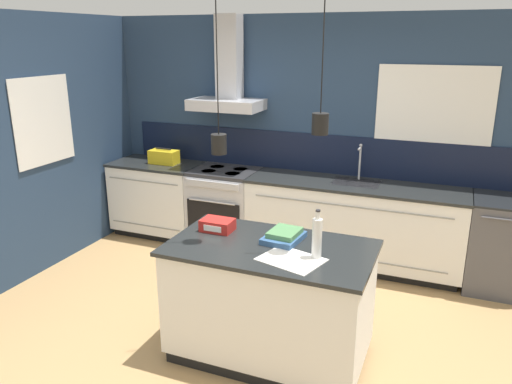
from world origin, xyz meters
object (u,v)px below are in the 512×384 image
at_px(dishwasher, 501,245).
at_px(yellow_toolbox, 164,157).
at_px(bottle_on_island, 317,238).
at_px(oven_range, 225,208).
at_px(book_stack, 284,236).
at_px(red_supply_box, 217,225).

xyz_separation_m(dishwasher, yellow_toolbox, (-3.72, 0.00, 0.54)).
distance_m(bottle_on_island, yellow_toolbox, 3.08).
distance_m(dishwasher, bottle_on_island, 2.40).
xyz_separation_m(oven_range, book_stack, (1.30, -1.70, 0.49)).
relative_size(book_stack, red_supply_box, 1.40).
distance_m(oven_range, yellow_toolbox, 0.96).
relative_size(book_stack, yellow_toolbox, 1.02).
bearing_deg(bottle_on_island, book_stack, 145.30).
height_order(dishwasher, yellow_toolbox, yellow_toolbox).
height_order(oven_range, red_supply_box, red_supply_box).
bearing_deg(yellow_toolbox, dishwasher, -0.00).
height_order(bottle_on_island, yellow_toolbox, bottle_on_island).
relative_size(bottle_on_island, red_supply_box, 1.42).
xyz_separation_m(bottle_on_island, yellow_toolbox, (-2.41, 1.92, -0.07)).
bearing_deg(yellow_toolbox, oven_range, -0.31).
xyz_separation_m(red_supply_box, yellow_toolbox, (-1.56, 1.71, 0.04)).
xyz_separation_m(bottle_on_island, red_supply_box, (-0.85, 0.21, -0.10)).
height_order(oven_range, bottle_on_island, bottle_on_island).
height_order(dishwasher, book_stack, book_stack).
bearing_deg(bottle_on_island, oven_range, 130.02).
bearing_deg(yellow_toolbox, book_stack, -39.08).
xyz_separation_m(dishwasher, book_stack, (-1.62, -1.71, 0.49)).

